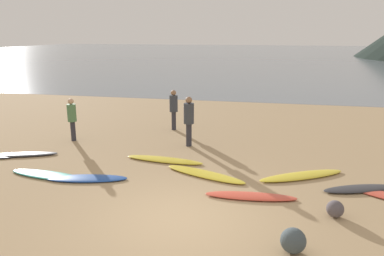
% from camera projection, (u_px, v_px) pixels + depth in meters
% --- Properties ---
extents(ground_plane, '(120.00, 120.00, 0.20)m').
position_uv_depth(ground_plane, '(231.00, 120.00, 17.59)').
color(ground_plane, tan).
rests_on(ground_plane, ground).
extents(ocean_water, '(140.00, 100.00, 0.01)m').
position_uv_depth(ocean_water, '(262.00, 54.00, 69.05)').
color(ocean_water, slate).
rests_on(ocean_water, ground).
extents(surfboard_1, '(2.41, 1.24, 0.09)m').
position_uv_depth(surfboard_1, '(21.00, 155.00, 12.24)').
color(surfboard_1, '#333338').
rests_on(surfboard_1, ground).
extents(surfboard_2, '(2.51, 0.85, 0.07)m').
position_uv_depth(surfboard_2, '(48.00, 175.00, 10.50)').
color(surfboard_2, teal).
rests_on(surfboard_2, ground).
extents(surfboard_3, '(2.34, 1.04, 0.08)m').
position_uv_depth(surfboard_3, '(87.00, 178.00, 10.26)').
color(surfboard_3, '#1E479E').
rests_on(surfboard_3, ground).
extents(surfboard_4, '(2.59, 0.74, 0.09)m').
position_uv_depth(surfboard_4, '(164.00, 160.00, 11.74)').
color(surfboard_4, yellow).
rests_on(surfboard_4, ground).
extents(surfboard_5, '(2.57, 1.40, 0.09)m').
position_uv_depth(surfboard_5, '(205.00, 174.00, 10.55)').
color(surfboard_5, yellow).
rests_on(surfboard_5, ground).
extents(surfboard_6, '(2.29, 0.65, 0.09)m').
position_uv_depth(surfboard_6, '(251.00, 196.00, 9.14)').
color(surfboard_6, '#D84C38').
rests_on(surfboard_6, ground).
extents(surfboard_7, '(2.57, 1.77, 0.09)m').
position_uv_depth(surfboard_7, '(302.00, 176.00, 10.44)').
color(surfboard_7, yellow).
rests_on(surfboard_7, ground).
extents(surfboard_8, '(1.99, 1.15, 0.09)m').
position_uv_depth(surfboard_8, '(359.00, 189.00, 9.57)').
color(surfboard_8, '#333338').
rests_on(surfboard_8, ground).
extents(person_0, '(0.34, 0.34, 1.68)m').
position_uv_depth(person_0, '(174.00, 107.00, 15.29)').
color(person_0, '#2D2D38').
rests_on(person_0, ground).
extents(person_1, '(0.36, 0.36, 1.80)m').
position_uv_depth(person_1, '(189.00, 117.00, 13.05)').
color(person_1, '#2D2D38').
rests_on(person_1, ground).
extents(person_2, '(0.33, 0.33, 1.61)m').
position_uv_depth(person_2, '(72.00, 116.00, 13.74)').
color(person_2, '#2D2D38').
rests_on(person_2, ground).
extents(beach_rock_near, '(0.38, 0.38, 0.38)m').
position_uv_depth(beach_rock_near, '(335.00, 209.00, 8.16)').
color(beach_rock_near, '#534C51').
rests_on(beach_rock_near, ground).
extents(beach_rock_far, '(0.48, 0.48, 0.48)m').
position_uv_depth(beach_rock_far, '(293.00, 241.00, 6.83)').
color(beach_rock_far, '#414C51').
rests_on(beach_rock_far, ground).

